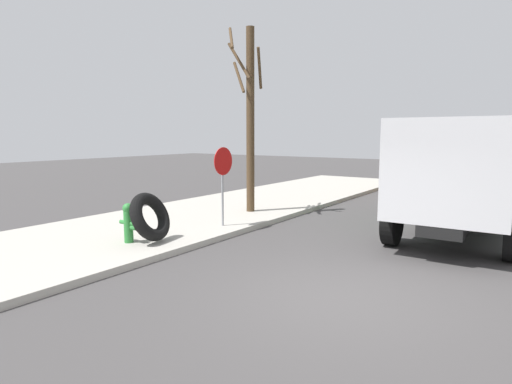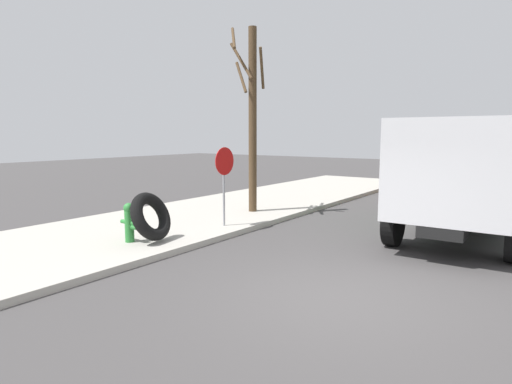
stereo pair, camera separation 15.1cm
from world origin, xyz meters
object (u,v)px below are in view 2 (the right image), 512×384
at_px(fire_hydrant, 129,221).
at_px(dump_truck_yellow, 497,159).
at_px(loose_tire, 151,216).
at_px(stop_sign, 224,172).
at_px(dump_truck_green, 467,175).
at_px(bare_tree, 252,115).

distance_m(fire_hydrant, dump_truck_yellow, 16.08).
bearing_deg(loose_tire, fire_hydrant, 129.08).
bearing_deg(fire_hydrant, stop_sign, -13.71).
bearing_deg(dump_truck_green, fire_hydrant, 134.02).
bearing_deg(dump_truck_yellow, loose_tire, 159.35).
distance_m(dump_truck_yellow, bare_tree, 11.72).
xyz_separation_m(fire_hydrant, dump_truck_yellow, (14.93, -5.90, 0.97)).
xyz_separation_m(stop_sign, dump_truck_yellow, (12.23, -5.24, -0.04)).
relative_size(stop_sign, bare_tree, 0.36).
bearing_deg(loose_tire, dump_truck_yellow, -20.65).
xyz_separation_m(loose_tire, bare_tree, (4.65, 0.45, 2.52)).
height_order(dump_truck_green, dump_truck_yellow, same).
xyz_separation_m(fire_hydrant, stop_sign, (2.70, -0.66, 1.01)).
relative_size(loose_tire, dump_truck_green, 0.17).
bearing_deg(dump_truck_green, dump_truck_yellow, 1.71).
relative_size(fire_hydrant, loose_tire, 0.78).
relative_size(loose_tire, stop_sign, 0.55).
bearing_deg(dump_truck_yellow, fire_hydrant, 158.44).
height_order(fire_hydrant, stop_sign, stop_sign).
bearing_deg(dump_truck_yellow, stop_sign, 156.81).
xyz_separation_m(loose_tire, stop_sign, (2.38, -0.27, 0.90)).
distance_m(dump_truck_green, bare_tree, 6.51).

